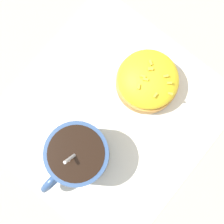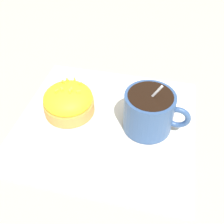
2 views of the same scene
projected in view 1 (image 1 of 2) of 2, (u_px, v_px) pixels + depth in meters
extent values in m
plane|color=#C6B793|center=(110.00, 116.00, 0.47)|extent=(3.00, 3.00, 0.00)
cube|color=white|center=(110.00, 116.00, 0.47)|extent=(0.33, 0.32, 0.00)
cylinder|color=#335184|center=(79.00, 154.00, 0.42)|extent=(0.08, 0.08, 0.07)
cylinder|color=black|center=(76.00, 154.00, 0.39)|extent=(0.07, 0.07, 0.01)
torus|color=#335184|center=(54.00, 180.00, 0.41)|extent=(0.04, 0.01, 0.04)
ellipsoid|color=silver|center=(70.00, 166.00, 0.44)|extent=(0.02, 0.02, 0.01)
cylinder|color=silver|center=(81.00, 150.00, 0.41)|extent=(0.05, 0.00, 0.08)
cylinder|color=#D19347|center=(147.00, 83.00, 0.46)|extent=(0.09, 0.09, 0.02)
ellipsoid|color=yellow|center=(148.00, 79.00, 0.44)|extent=(0.09, 0.09, 0.04)
cube|color=yellow|center=(151.00, 63.00, 0.42)|extent=(0.01, 0.01, 0.00)
cube|color=yellow|center=(150.00, 68.00, 0.42)|extent=(0.01, 0.01, 0.00)
cube|color=yellow|center=(166.00, 76.00, 0.42)|extent=(0.01, 0.01, 0.00)
cube|color=yellow|center=(155.00, 95.00, 0.42)|extent=(0.01, 0.00, 0.00)
cube|color=yellow|center=(149.00, 68.00, 0.42)|extent=(0.01, 0.01, 0.00)
cube|color=yellow|center=(169.00, 83.00, 0.42)|extent=(0.01, 0.01, 0.00)
cube|color=yellow|center=(139.00, 87.00, 0.42)|extent=(0.01, 0.01, 0.00)
cube|color=yellow|center=(145.00, 78.00, 0.42)|extent=(0.01, 0.01, 0.00)
cube|color=yellow|center=(145.00, 79.00, 0.42)|extent=(0.01, 0.01, 0.00)
cube|color=yellow|center=(170.00, 94.00, 0.43)|extent=(0.01, 0.01, 0.00)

